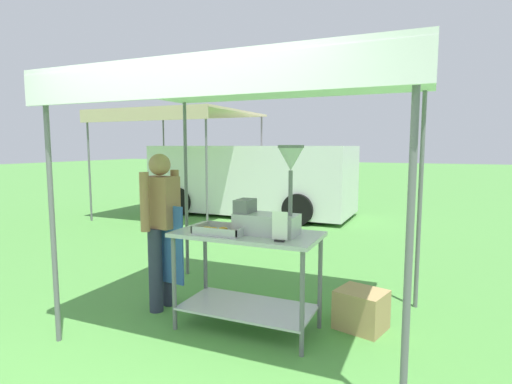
% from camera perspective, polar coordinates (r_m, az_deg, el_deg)
% --- Properties ---
extents(ground_plane, '(70.00, 70.00, 0.00)m').
position_cam_1_polar(ground_plane, '(8.36, 11.53, -5.30)').
color(ground_plane, '#519342').
extents(stall_canopy, '(3.02, 2.24, 2.29)m').
position_cam_1_polar(stall_canopy, '(3.73, -0.64, 14.40)').
color(stall_canopy, slate).
rests_on(stall_canopy, ground).
extents(donut_cart, '(1.32, 0.66, 0.91)m').
position_cam_1_polar(donut_cart, '(3.75, -1.23, -9.62)').
color(donut_cart, '#B7B7BC').
rests_on(donut_cart, ground).
extents(donut_tray, '(0.45, 0.31, 0.07)m').
position_cam_1_polar(donut_tray, '(3.67, -4.98, -5.44)').
color(donut_tray, '#B7B7BC').
rests_on(donut_tray, donut_cart).
extents(donut_fryer, '(0.61, 0.28, 0.79)m').
position_cam_1_polar(donut_fryer, '(3.57, 2.03, -2.11)').
color(donut_fryer, '#B7B7BC').
rests_on(donut_fryer, donut_cart).
extents(menu_sign, '(0.13, 0.05, 0.25)m').
position_cam_1_polar(menu_sign, '(3.33, 3.35, -5.18)').
color(menu_sign, black).
rests_on(menu_sign, donut_cart).
extents(vendor, '(0.46, 0.54, 1.61)m').
position_cam_1_polar(vendor, '(4.28, -13.11, -4.25)').
color(vendor, '#2D3347').
rests_on(vendor, ground).
extents(supply_crate, '(0.50, 0.46, 0.36)m').
position_cam_1_polar(supply_crate, '(4.03, 14.55, -15.67)').
color(supply_crate, tan).
rests_on(supply_crate, ground).
extents(van_white, '(4.92, 2.14, 1.69)m').
position_cam_1_polar(van_white, '(10.07, -0.53, 1.87)').
color(van_white, white).
rests_on(van_white, ground).
extents(neighbour_tent, '(3.23, 2.98, 2.48)m').
position_cam_1_polar(neighbour_tent, '(9.91, -10.76, 10.51)').
color(neighbour_tent, slate).
rests_on(neighbour_tent, ground).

